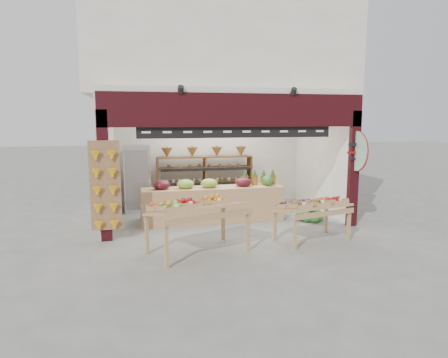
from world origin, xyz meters
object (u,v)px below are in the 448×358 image
back_shelving (205,170)px  refrigerator (137,178)px  cardboard_stack (160,209)px  mid_counter (213,203)px  display_table_left (190,208)px  watermelon_pile (309,213)px  display_table_right (312,206)px

back_shelving → refrigerator: (-1.89, -0.25, -0.14)m
cardboard_stack → mid_counter: bearing=-23.1°
back_shelving → refrigerator: refrigerator is taller
mid_counter → refrigerator: bearing=138.3°
back_shelving → display_table_left: (-0.95, -3.96, -0.18)m
refrigerator → cardboard_stack: (0.54, -1.05, -0.64)m
back_shelving → mid_counter: size_ratio=0.79×
display_table_left → watermelon_pile: bearing=28.7°
mid_counter → watermelon_pile: bearing=-9.8°
refrigerator → display_table_left: size_ratio=0.89×
back_shelving → refrigerator: size_ratio=1.51×
back_shelving → display_table_left: back_shelving is taller
display_table_left → display_table_right: display_table_left is taller
refrigerator → display_table_right: refrigerator is taller
cardboard_stack → display_table_right: display_table_right is taller
refrigerator → display_table_left: (0.94, -3.71, -0.04)m
mid_counter → display_table_left: 2.32m
display_table_right → watermelon_pile: display_table_right is taller
back_shelving → watermelon_pile: size_ratio=3.81×
display_table_left → back_shelving: bearing=76.6°
refrigerator → watermelon_pile: refrigerator is taller
back_shelving → display_table_right: 4.07m
cardboard_stack → mid_counter: (1.23, -0.53, 0.21)m
back_shelving → display_table_left: 4.08m
back_shelving → mid_counter: 1.92m
cardboard_stack → watermelon_pile: (3.57, -0.93, -0.07)m
mid_counter → watermelon_pile: (2.33, -0.40, -0.27)m
mid_counter → back_shelving: bearing=86.2°
back_shelving → display_table_right: back_shelving is taller
back_shelving → display_table_right: bearing=-67.3°
mid_counter → display_table_right: bearing=-48.6°
back_shelving → display_table_left: bearing=-103.4°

